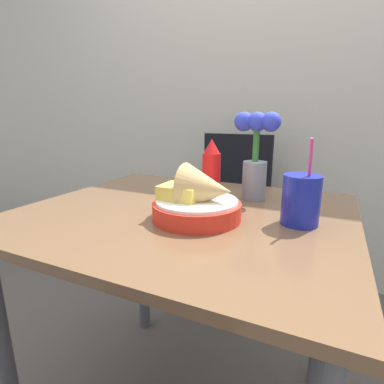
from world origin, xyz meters
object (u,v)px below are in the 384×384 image
(ketchup_bottle, at_px, (211,171))
(flower_vase, at_px, (256,153))
(drink_cup, at_px, (301,201))
(food_basket, at_px, (200,200))
(chair_far_window, at_px, (231,201))

(ketchup_bottle, height_order, flower_vase, flower_vase)
(drink_cup, height_order, flower_vase, flower_vase)
(food_basket, bearing_deg, ketchup_bottle, 102.85)
(food_basket, distance_m, ketchup_bottle, 0.20)
(ketchup_bottle, xyz_separation_m, flower_vase, (0.12, 0.07, 0.06))
(chair_far_window, distance_m, drink_cup, 0.98)
(ketchup_bottle, height_order, drink_cup, drink_cup)
(drink_cup, bearing_deg, flower_vase, 131.75)
(drink_cup, bearing_deg, ketchup_bottle, 158.07)
(chair_far_window, xyz_separation_m, ketchup_bottle, (0.16, -0.72, 0.31))
(drink_cup, relative_size, flower_vase, 0.79)
(food_basket, height_order, flower_vase, flower_vase)
(food_basket, bearing_deg, drink_cup, 17.61)
(food_basket, distance_m, flower_vase, 0.28)
(food_basket, relative_size, flower_vase, 0.84)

